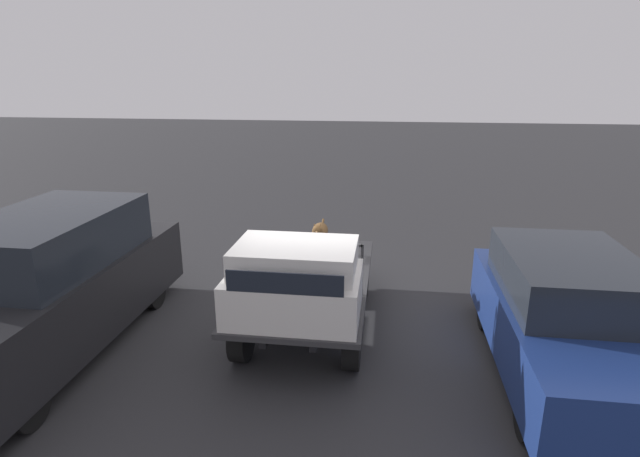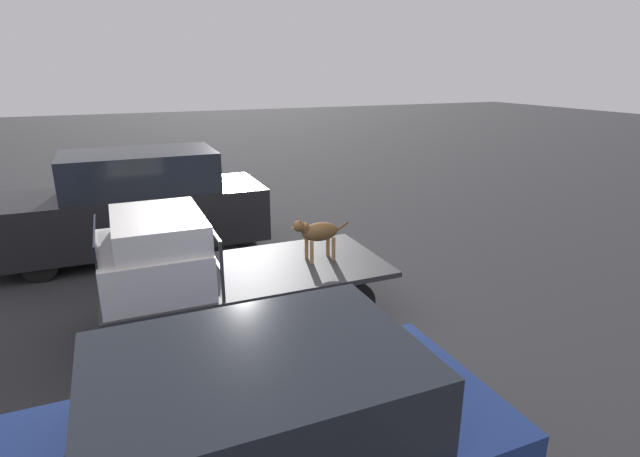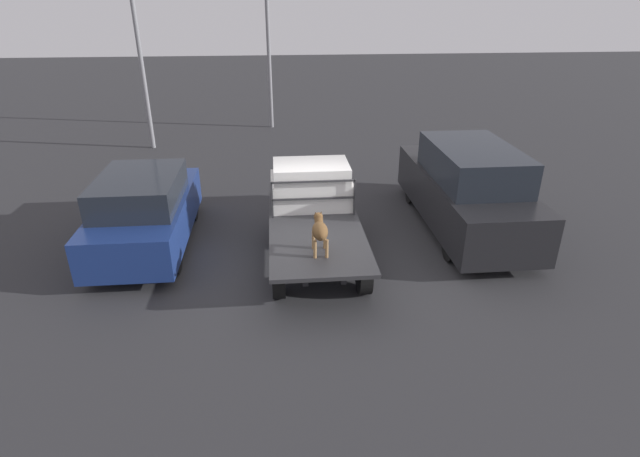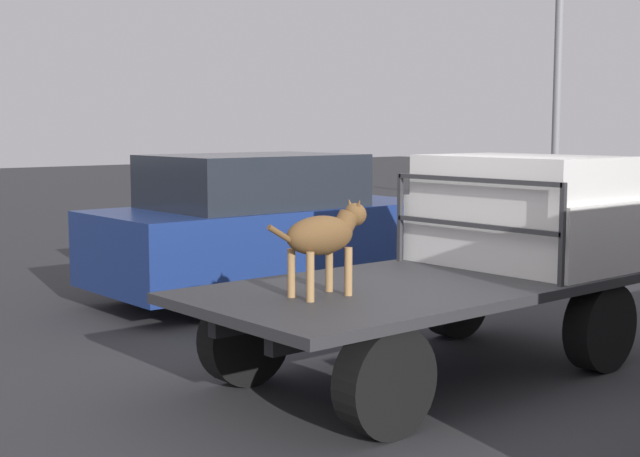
# 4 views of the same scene
# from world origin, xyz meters

# --- Properties ---
(ground_plane) EXTENTS (80.00, 80.00, 0.00)m
(ground_plane) POSITION_xyz_m (0.00, 0.00, 0.00)
(ground_plane) COLOR #2D2D30
(flatbed_truck) EXTENTS (4.14, 1.95, 0.82)m
(flatbed_truck) POSITION_xyz_m (0.00, 0.00, 0.60)
(flatbed_truck) COLOR black
(flatbed_truck) RESTS_ON ground
(truck_cab) EXTENTS (1.38, 1.83, 1.00)m
(truck_cab) POSITION_xyz_m (1.30, 0.00, 1.30)
(truck_cab) COLOR silver
(truck_cab) RESTS_ON flatbed_truck
(truck_headboard) EXTENTS (0.04, 1.83, 0.82)m
(truck_headboard) POSITION_xyz_m (0.57, 0.00, 1.37)
(truck_headboard) COLOR #2D2D30
(truck_headboard) RESTS_ON flatbed_truck
(dog) EXTENTS (0.96, 0.29, 0.72)m
(dog) POSITION_xyz_m (-1.10, 0.02, 1.28)
(dog) COLOR #9E7547
(dog) RESTS_ON flatbed_truck
(parked_sedan) EXTENTS (4.32, 1.85, 1.75)m
(parked_sedan) POSITION_xyz_m (1.08, 3.73, 0.87)
(parked_sedan) COLOR black
(parked_sedan) RESTS_ON ground
(parked_pickup_far) EXTENTS (5.34, 1.94, 2.12)m
(parked_pickup_far) POSITION_xyz_m (1.39, -3.74, 1.03)
(parked_pickup_far) COLOR black
(parked_pickup_far) RESTS_ON ground
(light_pole_near) EXTENTS (0.54, 0.54, 7.17)m
(light_pole_near) POSITION_xyz_m (9.34, 5.34, 5.04)
(light_pole_near) COLOR gray
(light_pole_near) RESTS_ON ground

